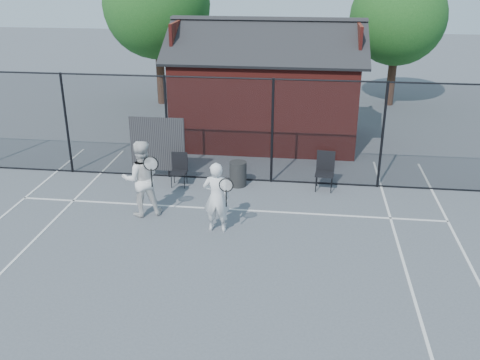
# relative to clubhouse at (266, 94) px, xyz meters

# --- Properties ---
(ground) EXTENTS (80.00, 80.00, 0.00)m
(ground) POSITION_rel_clubhouse_xyz_m (-0.50, -9.00, -1.61)
(ground) COLOR #4D5258
(ground) RESTS_ON ground
(court_lines) EXTENTS (11.02, 18.00, 0.01)m
(court_lines) POSITION_rel_clubhouse_xyz_m (-0.50, -10.32, -1.60)
(court_lines) COLOR silver
(court_lines) RESTS_ON ground
(fence) EXTENTS (22.04, 3.00, 3.00)m
(fence) POSITION_rel_clubhouse_xyz_m (-0.80, -4.00, -0.16)
(fence) COLOR black
(fence) RESTS_ON ground
(clubhouse) EXTENTS (6.50, 4.36, 4.19)m
(clubhouse) POSITION_rel_clubhouse_xyz_m (0.00, 0.00, 0.00)
(clubhouse) COLOR maroon
(clubhouse) RESTS_ON ground
(tree_left) EXTENTS (4.48, 4.48, 6.44)m
(tree_left) POSITION_rel_clubhouse_xyz_m (-5.00, 4.50, 2.58)
(tree_left) COLOR #301E13
(tree_left) RESTS_ON ground
(tree_right) EXTENTS (3.97, 3.97, 5.70)m
(tree_right) POSITION_rel_clubhouse_xyz_m (5.00, 5.50, 2.10)
(tree_right) COLOR #301E13
(tree_right) RESTS_ON ground
(player_front) EXTENTS (0.76, 0.56, 1.70)m
(player_front) POSITION_rel_clubhouse_xyz_m (-0.55, -7.16, -0.75)
(player_front) COLOR white
(player_front) RESTS_ON ground
(player_back) EXTENTS (1.15, 1.03, 1.93)m
(player_back) POSITION_rel_clubhouse_xyz_m (-2.52, -6.53, -0.64)
(player_back) COLOR white
(player_back) RESTS_ON ground
(chair_left) EXTENTS (0.46, 0.47, 0.92)m
(chair_left) POSITION_rel_clubhouse_xyz_m (-2.05, -4.64, -1.15)
(chair_left) COLOR black
(chair_left) RESTS_ON ground
(chair_right) EXTENTS (0.54, 0.56, 1.04)m
(chair_right) POSITION_rel_clubhouse_xyz_m (2.00, -4.40, -1.08)
(chair_right) COLOR black
(chair_right) RESTS_ON ground
(waste_bin) EXTENTS (0.56, 0.56, 0.70)m
(waste_bin) POSITION_rel_clubhouse_xyz_m (-0.41, -4.40, -1.25)
(waste_bin) COLOR #242424
(waste_bin) RESTS_ON ground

